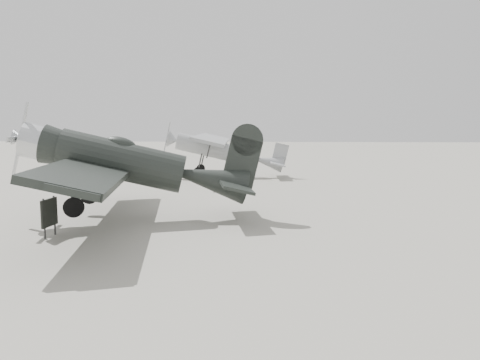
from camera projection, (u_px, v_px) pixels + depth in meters
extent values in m
plane|color=gray|center=(193.00, 225.00, 16.56)|extent=(160.00, 160.00, 0.00)
cylinder|color=black|center=(123.00, 163.00, 17.06)|extent=(4.62, 2.20, 1.41)
cone|color=black|center=(214.00, 160.00, 17.46)|extent=(2.82, 1.77, 1.31)
cylinder|color=silver|center=(35.00, 163.00, 16.69)|extent=(1.12, 1.40, 1.25)
cone|color=silver|center=(17.00, 164.00, 16.62)|extent=(0.45, 0.62, 0.57)
cube|color=silver|center=(19.00, 164.00, 16.62)|extent=(0.09, 0.19, 2.62)
ellipsoid|color=black|center=(116.00, 146.00, 16.96)|extent=(1.22, 0.88, 0.46)
cube|color=black|center=(103.00, 172.00, 17.02)|extent=(4.29, 12.30, 0.22)
cube|color=black|center=(235.00, 159.00, 17.55)|extent=(1.87, 4.37, 0.10)
cube|color=black|center=(239.00, 136.00, 17.47)|extent=(1.21, 0.32, 1.82)
cylinder|color=black|center=(85.00, 217.00, 15.79)|extent=(0.70, 0.28, 0.69)
cylinder|color=black|center=(100.00, 204.00, 18.48)|extent=(0.70, 0.28, 0.69)
cylinder|color=#333333|center=(85.00, 198.00, 15.71)|extent=(0.13, 0.13, 1.41)
cylinder|color=#333333|center=(99.00, 187.00, 18.40)|extent=(0.13, 0.13, 1.41)
cylinder|color=black|center=(242.00, 172.00, 17.64)|extent=(0.23, 0.12, 0.22)
cylinder|color=#949698|center=(216.00, 150.00, 31.31)|extent=(5.42, 1.46, 1.13)
cone|color=#949698|center=(270.00, 150.00, 31.31)|extent=(1.91, 1.14, 1.03)
cone|color=#949698|center=(172.00, 150.00, 31.31)|extent=(0.68, 1.11, 1.07)
cube|color=#949698|center=(166.00, 150.00, 31.31)|extent=(0.06, 0.15, 2.27)
cube|color=#949698|center=(210.00, 140.00, 31.23)|extent=(2.64, 11.44, 0.19)
cube|color=#949698|center=(278.00, 149.00, 31.30)|extent=(1.14, 3.55, 0.08)
cube|color=#949698|center=(280.00, 139.00, 31.22)|extent=(0.93, 0.14, 1.34)
cylinder|color=black|center=(203.00, 175.00, 30.37)|extent=(0.58, 0.18, 0.58)
cylinder|color=black|center=(206.00, 171.00, 32.62)|extent=(0.58, 0.18, 0.58)
cylinder|color=#333333|center=(203.00, 166.00, 30.30)|extent=(0.10, 0.10, 1.24)
cylinder|color=#333333|center=(206.00, 163.00, 32.55)|extent=(0.10, 0.10, 1.24)
cylinder|color=black|center=(281.00, 155.00, 31.34)|extent=(0.19, 0.08, 0.19)
cylinder|color=#333333|center=(44.00, 219.00, 14.48)|extent=(0.06, 0.06, 1.27)
cylinder|color=#333333|center=(54.00, 215.00, 15.05)|extent=(0.06, 0.06, 1.27)
cube|color=black|center=(49.00, 213.00, 14.75)|extent=(0.14, 0.88, 0.88)
cube|color=beige|center=(48.00, 211.00, 14.75)|extent=(0.07, 0.68, 0.18)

